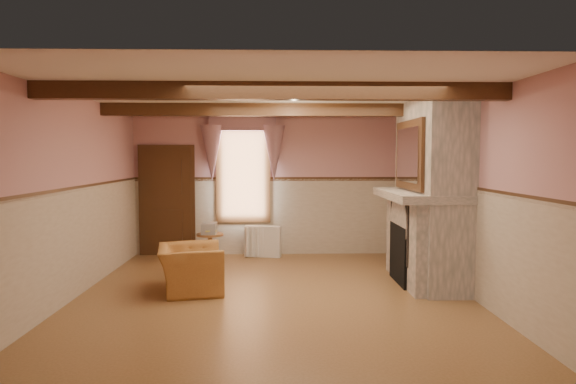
{
  "coord_description": "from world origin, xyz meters",
  "views": [
    {
      "loc": [
        0.02,
        -7.17,
        1.95
      ],
      "look_at": [
        0.23,
        0.8,
        1.39
      ],
      "focal_mm": 32.0,
      "sensor_mm": 36.0,
      "label": 1
    }
  ],
  "objects_px": {
    "radiator": "(263,241)",
    "oil_lamp": "(409,180)",
    "bowl": "(417,188)",
    "armchair": "(190,269)",
    "side_table": "(210,249)",
    "mantel_clock": "(407,182)"
  },
  "relations": [
    {
      "from": "side_table",
      "to": "radiator",
      "type": "xyz_separation_m",
      "value": [
        0.94,
        0.6,
        0.02
      ]
    },
    {
      "from": "armchair",
      "to": "side_table",
      "type": "xyz_separation_m",
      "value": [
        0.04,
        1.94,
        -0.06
      ]
    },
    {
      "from": "mantel_clock",
      "to": "oil_lamp",
      "type": "relative_size",
      "value": 0.86
    },
    {
      "from": "armchair",
      "to": "mantel_clock",
      "type": "height_order",
      "value": "mantel_clock"
    },
    {
      "from": "mantel_clock",
      "to": "oil_lamp",
      "type": "xyz_separation_m",
      "value": [
        0.0,
        -0.12,
        0.04
      ]
    },
    {
      "from": "armchair",
      "to": "bowl",
      "type": "height_order",
      "value": "bowl"
    },
    {
      "from": "radiator",
      "to": "bowl",
      "type": "height_order",
      "value": "bowl"
    },
    {
      "from": "armchair",
      "to": "side_table",
      "type": "height_order",
      "value": "armchair"
    },
    {
      "from": "armchair",
      "to": "oil_lamp",
      "type": "bearing_deg",
      "value": -82.94
    },
    {
      "from": "armchair",
      "to": "oil_lamp",
      "type": "xyz_separation_m",
      "value": [
        3.44,
        1.13,
        1.23
      ]
    },
    {
      "from": "mantel_clock",
      "to": "oil_lamp",
      "type": "distance_m",
      "value": 0.13
    },
    {
      "from": "radiator",
      "to": "oil_lamp",
      "type": "relative_size",
      "value": 2.5
    },
    {
      "from": "radiator",
      "to": "oil_lamp",
      "type": "distance_m",
      "value": 3.1
    },
    {
      "from": "armchair",
      "to": "side_table",
      "type": "relative_size",
      "value": 1.86
    },
    {
      "from": "side_table",
      "to": "oil_lamp",
      "type": "height_order",
      "value": "oil_lamp"
    },
    {
      "from": "oil_lamp",
      "to": "armchair",
      "type": "bearing_deg",
      "value": -161.88
    },
    {
      "from": "oil_lamp",
      "to": "bowl",
      "type": "bearing_deg",
      "value": -90.0
    },
    {
      "from": "armchair",
      "to": "radiator",
      "type": "height_order",
      "value": "armchair"
    },
    {
      "from": "radiator",
      "to": "oil_lamp",
      "type": "height_order",
      "value": "oil_lamp"
    },
    {
      "from": "side_table",
      "to": "mantel_clock",
      "type": "height_order",
      "value": "mantel_clock"
    },
    {
      "from": "armchair",
      "to": "mantel_clock",
      "type": "xyz_separation_m",
      "value": [
        3.44,
        1.25,
        1.19
      ]
    },
    {
      "from": "radiator",
      "to": "mantel_clock",
      "type": "relative_size",
      "value": 2.92
    }
  ]
}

